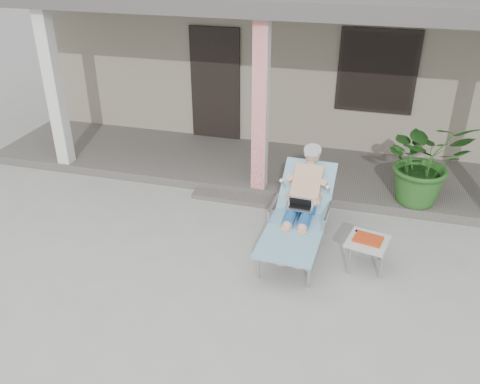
% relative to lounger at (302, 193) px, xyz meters
% --- Properties ---
extents(ground, '(60.00, 60.00, 0.00)m').
position_rel_lounger_xyz_m(ground, '(-0.85, -0.94, -0.77)').
color(ground, '#9E9E99').
rests_on(ground, ground).
extents(house, '(10.40, 5.40, 3.30)m').
position_rel_lounger_xyz_m(house, '(-0.85, 5.56, 0.90)').
color(house, '#9E937E').
rests_on(house, ground).
extents(porch_deck, '(10.00, 2.00, 0.15)m').
position_rel_lounger_xyz_m(porch_deck, '(-0.85, 2.06, -0.69)').
color(porch_deck, '#605B56').
rests_on(porch_deck, ground).
extents(porch_overhang, '(10.00, 2.30, 2.85)m').
position_rel_lounger_xyz_m(porch_overhang, '(-0.85, 2.01, 2.02)').
color(porch_overhang, silver).
rests_on(porch_overhang, porch_deck).
extents(porch_step, '(2.00, 0.30, 0.07)m').
position_rel_lounger_xyz_m(porch_step, '(-0.85, 0.91, -0.73)').
color(porch_step, '#605B56').
rests_on(porch_step, ground).
extents(lounger, '(0.79, 1.95, 1.25)m').
position_rel_lounger_xyz_m(lounger, '(0.00, 0.00, 0.00)').
color(lounger, '#B7B7BC').
rests_on(lounger, ground).
extents(side_table, '(0.58, 0.58, 0.44)m').
position_rel_lounger_xyz_m(side_table, '(0.91, -0.33, -0.40)').
color(side_table, beige).
rests_on(side_table, ground).
extents(potted_palm, '(1.46, 1.36, 1.33)m').
position_rel_lounger_xyz_m(potted_palm, '(1.59, 1.38, 0.05)').
color(potted_palm, '#26591E').
rests_on(potted_palm, porch_deck).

